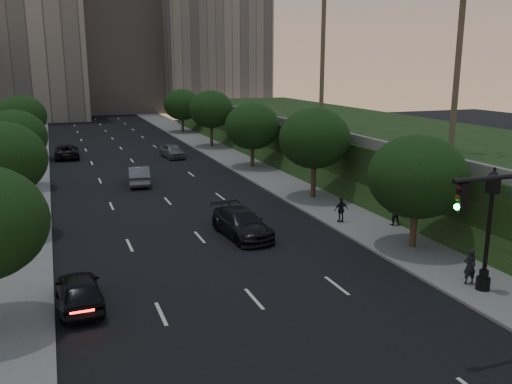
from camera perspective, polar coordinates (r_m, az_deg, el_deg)
name	(u,v)px	position (r m, az deg, el deg)	size (l,w,h in m)	color
ground	(305,357)	(19.51, 5.19, -16.93)	(160.00, 160.00, 0.00)	black
road_surface	(151,182)	(46.75, -11.01, 1.03)	(16.00, 140.00, 0.02)	black
sidewalk_right	(263,173)	(49.43, 0.76, 2.03)	(4.50, 140.00, 0.15)	slate
sidewalk_left	(20,191)	(46.21, -23.62, 0.08)	(4.50, 140.00, 0.15)	slate
embankment	(386,148)	(52.81, 13.57, 4.51)	(18.00, 90.00, 4.00)	black
parapet_wall	(306,127)	(48.25, 5.28, 6.83)	(0.35, 90.00, 0.70)	slate
office_block_left	(3,26)	(107.45, -25.13, 15.50)	(26.00, 20.00, 32.00)	gray
office_block_mid	(115,47)	(117.90, -14.62, 14.54)	(22.00, 18.00, 26.00)	#A59E97
office_block_right	(208,22)	(115.75, -5.11, 17.42)	(20.00, 22.00, 36.00)	gray
tree_right_a	(417,177)	(29.73, 16.60, 1.57)	(5.20, 5.20, 6.24)	#38281C
tree_right_b	(314,138)	(39.70, 6.16, 5.64)	(5.20, 5.20, 6.74)	#38281C
tree_right_c	(252,126)	(51.60, -0.40, 6.95)	(5.20, 5.20, 6.24)	#38281C
tree_right_d	(211,109)	(64.80, -4.76, 8.67)	(5.20, 5.20, 6.74)	#38281C
tree_right_e	(182,105)	(79.33, -7.79, 9.10)	(5.20, 5.20, 6.24)	#38281C
tree_left_b	(1,159)	(33.61, -25.25, 3.12)	(5.00, 5.00, 6.71)	#38281C
tree_left_c	(14,137)	(46.51, -24.11, 5.30)	(5.00, 5.00, 6.34)	#38281C
tree_left_d	(21,116)	(60.38, -23.49, 7.32)	(5.00, 5.00, 6.71)	#38281C
street_lamp	(488,235)	(25.35, 23.22, -4.23)	(0.64, 0.64, 5.62)	black
sedan_near_left	(79,290)	(23.76, -18.13, -9.81)	(1.75, 4.36, 1.49)	black
sedan_mid_left	(139,175)	(45.87, -12.22, 1.73)	(1.66, 4.76, 1.57)	#595B60
sedan_far_left	(67,151)	(60.88, -19.32, 4.07)	(2.45, 5.32, 1.48)	black
sedan_near_right	(242,223)	(31.47, -1.51, -3.32)	(2.18, 5.37, 1.56)	black
sedan_far_right	(172,151)	(58.39, -8.79, 4.31)	(1.78, 4.42, 1.51)	slate
pedestrian_a	(470,266)	(26.28, 21.58, -7.29)	(0.60, 0.39, 1.65)	black
pedestrian_b	(394,212)	(34.21, 14.32, -2.08)	(0.77, 0.60, 1.59)	black
pedestrian_c	(341,210)	(34.17, 8.96, -1.87)	(0.91, 0.38, 1.56)	black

